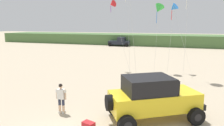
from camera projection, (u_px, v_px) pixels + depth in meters
dune_ridge at (177, 40)px, 48.41m from camera, size 90.00×9.52×2.40m
jeep at (153, 97)px, 10.69m from camera, size 4.96×4.32×2.26m
person_watching at (61, 97)px, 11.55m from camera, size 0.62×0.32×1.67m
cooler_box at (88, 126)px, 9.81m from camera, size 0.64×0.51×0.38m
distant_pickup at (120, 42)px, 46.99m from camera, size 4.69×2.59×1.98m
kite_orange_streamer at (159, 9)px, 21.08m from camera, size 1.25×2.69×6.89m
kite_yellow_diamond at (112, 4)px, 22.44m from camera, size 2.99×2.38×7.31m
kite_red_delta at (174, 8)px, 21.34m from camera, size 2.71×3.41×6.88m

